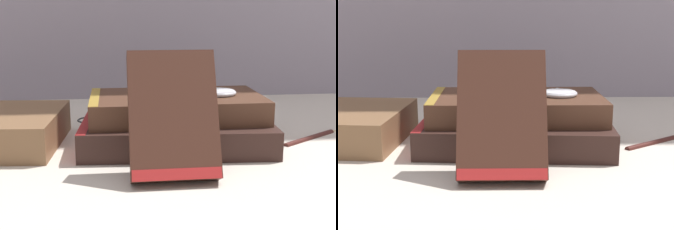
% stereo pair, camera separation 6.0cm
% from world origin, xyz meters
% --- Properties ---
extents(ground_plane, '(3.00, 3.00, 0.00)m').
position_xyz_m(ground_plane, '(0.00, 0.00, 0.00)').
color(ground_plane, beige).
extents(book_flat_bottom, '(0.26, 0.16, 0.04)m').
position_xyz_m(book_flat_bottom, '(-0.02, 0.04, 0.02)').
color(book_flat_bottom, '#331E19').
rests_on(book_flat_bottom, ground_plane).
extents(book_flat_top, '(0.23, 0.13, 0.03)m').
position_xyz_m(book_flat_top, '(-0.01, 0.05, 0.05)').
color(book_flat_top, '#4C2D1E').
rests_on(book_flat_top, book_flat_bottom).
extents(book_leaning_front, '(0.10, 0.08, 0.14)m').
position_xyz_m(book_leaning_front, '(-0.03, -0.07, 0.06)').
color(book_leaning_front, '#422319').
rests_on(book_leaning_front, ground_plane).
extents(pocket_watch, '(0.05, 0.05, 0.01)m').
position_xyz_m(pocket_watch, '(0.05, 0.05, 0.07)').
color(pocket_watch, silver).
rests_on(pocket_watch, book_flat_top).
extents(reading_glasses, '(0.10, 0.05, 0.00)m').
position_xyz_m(reading_glasses, '(-0.10, 0.20, 0.00)').
color(reading_glasses, black).
rests_on(reading_glasses, ground_plane).
extents(fountain_pen, '(0.11, 0.08, 0.01)m').
position_xyz_m(fountain_pen, '(0.19, 0.06, 0.00)').
color(fountain_pen, '#471E19').
rests_on(fountain_pen, ground_plane).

